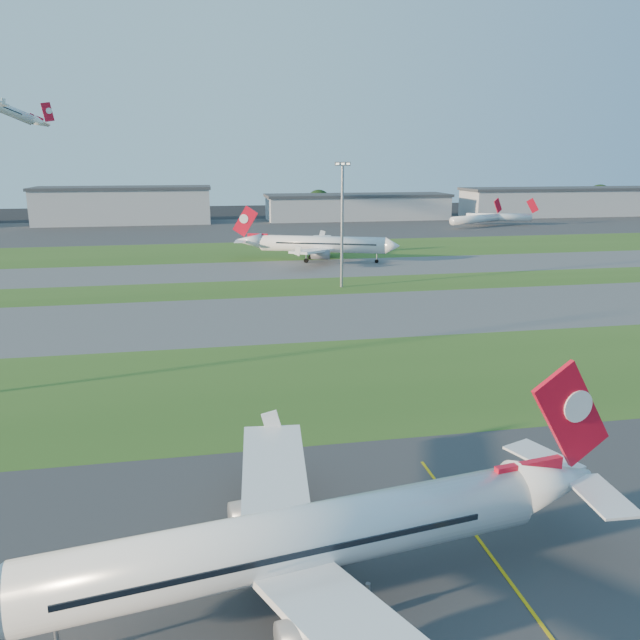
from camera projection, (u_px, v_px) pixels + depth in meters
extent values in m
cube|color=#30541C|center=(321.00, 382.00, 75.93)|extent=(300.00, 34.00, 0.01)
cube|color=#515154|center=(286.00, 317.00, 107.32)|extent=(300.00, 32.00, 0.01)
cube|color=#30541C|center=(270.00, 288.00, 131.10)|extent=(300.00, 18.00, 0.01)
cube|color=#515154|center=(260.00, 270.00, 152.03)|extent=(300.00, 26.00, 0.01)
cube|color=#30541C|center=(250.00, 251.00, 183.42)|extent=(300.00, 40.00, 0.01)
cube|color=#333335|center=(238.00, 229.00, 240.49)|extent=(400.00, 80.00, 0.01)
cylinder|color=white|center=(295.00, 540.00, 37.19)|extent=(31.31, 8.68, 3.94)
cube|color=red|center=(571.00, 414.00, 42.22)|extent=(6.69, 1.39, 7.84)
cube|color=white|center=(275.00, 480.00, 45.21)|extent=(6.03, 15.89, 1.60)
cylinder|color=slate|center=(320.00, 636.00, 31.95)|extent=(4.67, 3.02, 2.38)
cylinder|color=slate|center=(262.00, 514.00, 42.91)|extent=(4.67, 3.02, 2.38)
cylinder|color=white|center=(323.00, 244.00, 163.71)|extent=(32.38, 15.61, 4.18)
cube|color=red|center=(245.00, 221.00, 165.84)|extent=(6.82, 2.89, 8.33)
cube|color=white|center=(324.00, 242.00, 172.43)|extent=(6.86, 16.98, 1.70)
cube|color=white|center=(312.00, 251.00, 155.64)|extent=(13.48, 16.40, 1.70)
cylinder|color=slate|center=(329.00, 248.00, 170.15)|extent=(5.22, 4.01, 2.53)
cylinder|color=slate|center=(320.00, 254.00, 157.97)|extent=(5.22, 4.01, 2.53)
cube|color=red|center=(44.00, 90.00, 210.96)|extent=(5.56, 2.57, 6.87)
cylinder|color=white|center=(475.00, 219.00, 245.95)|extent=(24.99, 13.67, 3.20)
cube|color=red|center=(498.00, 206.00, 251.98)|extent=(4.83, 2.42, 6.16)
cylinder|color=white|center=(499.00, 217.00, 253.92)|extent=(25.78, 10.79, 3.20)
cube|color=red|center=(533.00, 206.00, 251.26)|extent=(5.03, 1.83, 6.16)
cylinder|color=gray|center=(342.00, 228.00, 128.74)|extent=(0.60, 0.60, 25.00)
cube|color=gray|center=(343.00, 164.00, 125.50)|extent=(3.20, 0.50, 0.80)
cube|color=#FFF2CC|center=(343.00, 164.00, 125.50)|extent=(2.80, 0.70, 0.35)
cube|color=#919398|center=(124.00, 207.00, 259.22)|extent=(70.00, 22.00, 14.00)
cube|color=#383A3F|center=(123.00, 188.00, 257.31)|extent=(71.40, 23.00, 1.20)
cube|color=#919398|center=(357.00, 208.00, 277.61)|extent=(80.00, 22.00, 10.00)
cube|color=#383A3F|center=(358.00, 195.00, 276.21)|extent=(81.60, 23.00, 1.20)
cube|color=#919398|center=(562.00, 203.00, 295.25)|extent=(95.00, 22.00, 12.00)
cube|color=#383A3F|center=(564.00, 189.00, 293.59)|extent=(96.90, 23.00, 1.20)
cylinder|color=black|center=(187.00, 216.00, 275.46)|extent=(1.00, 1.00, 3.60)
sphere|color=black|center=(186.00, 207.00, 274.45)|extent=(9.90, 9.90, 9.90)
cylinder|color=black|center=(319.00, 213.00, 288.98)|extent=(1.00, 1.00, 4.20)
sphere|color=black|center=(319.00, 202.00, 287.79)|extent=(11.55, 11.55, 11.55)
cylinder|color=black|center=(472.00, 211.00, 300.54)|extent=(1.00, 1.00, 3.80)
sphere|color=black|center=(473.00, 202.00, 299.47)|extent=(10.45, 10.45, 10.45)
cylinder|color=black|center=(598.00, 207.00, 316.77)|extent=(1.00, 1.00, 4.60)
sphere|color=black|center=(599.00, 197.00, 315.47)|extent=(12.65, 12.65, 12.65)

